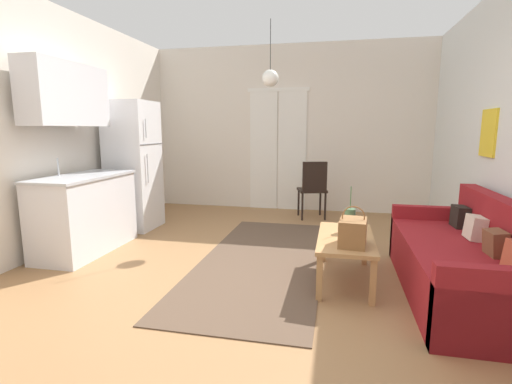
% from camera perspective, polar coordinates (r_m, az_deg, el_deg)
% --- Properties ---
extents(ground_plane, '(5.30, 7.54, 0.10)m').
position_cam_1_polar(ground_plane, '(3.47, -3.11, -15.30)').
color(ground_plane, '#996D44').
extents(wall_back, '(4.90, 0.13, 2.81)m').
position_cam_1_polar(wall_back, '(6.61, 4.94, 9.44)').
color(wall_back, silver).
rests_on(wall_back, ground_plane).
extents(area_rug, '(1.28, 3.15, 0.01)m').
position_cam_1_polar(area_rug, '(4.14, 1.04, -10.23)').
color(area_rug, brown).
rests_on(area_rug, ground_plane).
extents(couch, '(0.82, 1.95, 0.84)m').
position_cam_1_polar(couch, '(3.68, 29.43, -9.56)').
color(couch, maroon).
rests_on(couch, ground_plane).
extents(coffee_table, '(0.50, 1.03, 0.42)m').
position_cam_1_polar(coffee_table, '(3.60, 13.47, -7.46)').
color(coffee_table, '#B27F4C').
rests_on(coffee_table, ground_plane).
extents(bamboo_vase, '(0.10, 0.10, 0.44)m').
position_cam_1_polar(bamboo_vase, '(3.76, 14.08, -4.14)').
color(bamboo_vase, '#47704C').
rests_on(bamboo_vase, coffee_table).
extents(handbag, '(0.25, 0.32, 0.35)m').
position_cam_1_polar(handbag, '(3.31, 14.51, -5.90)').
color(handbag, brown).
rests_on(handbag, coffee_table).
extents(refrigerator, '(0.61, 0.64, 1.79)m').
position_cam_1_polar(refrigerator, '(5.56, -18.13, 3.80)').
color(refrigerator, white).
rests_on(refrigerator, ground_plane).
extents(kitchen_counter, '(0.60, 1.27, 2.12)m').
position_cam_1_polar(kitchen_counter, '(4.71, -25.22, 1.46)').
color(kitchen_counter, silver).
rests_on(kitchen_counter, ground_plane).
extents(accent_chair, '(0.51, 0.50, 0.91)m').
position_cam_1_polar(accent_chair, '(5.93, 8.66, 0.78)').
color(accent_chair, black).
rests_on(accent_chair, ground_plane).
extents(pendant_lamp_far, '(0.22, 0.22, 0.85)m').
position_cam_1_polar(pendant_lamp_far, '(5.18, 2.19, 16.94)').
color(pendant_lamp_far, black).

